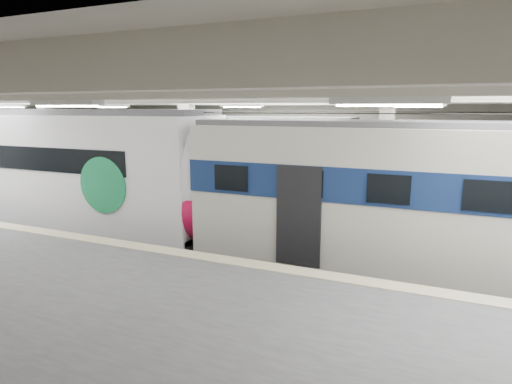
% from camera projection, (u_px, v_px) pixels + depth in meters
% --- Properties ---
extents(station_hall, '(36.00, 24.00, 5.75)m').
position_uv_depth(station_hall, '(188.00, 164.00, 12.44)').
color(station_hall, black).
rests_on(station_hall, ground).
extents(modern_emu, '(15.08, 3.11, 4.80)m').
position_uv_depth(modern_emu, '(82.00, 174.00, 16.47)').
color(modern_emu, white).
rests_on(modern_emu, ground).
extents(older_rer, '(13.71, 3.03, 4.51)m').
position_uv_depth(older_rer, '(434.00, 201.00, 11.58)').
color(older_rer, beige).
rests_on(older_rer, ground).
extents(far_train, '(14.08, 3.11, 4.48)m').
position_uv_depth(far_train, '(206.00, 162.00, 20.53)').
color(far_train, white).
rests_on(far_train, ground).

